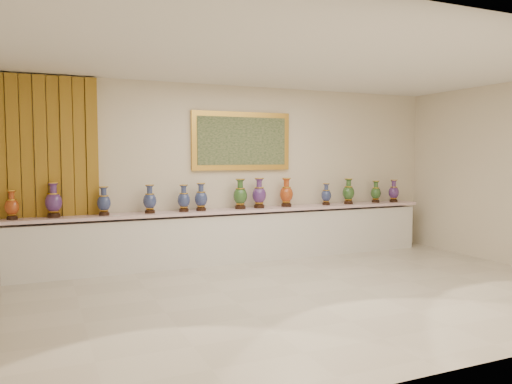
# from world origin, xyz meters

# --- Properties ---
(ground) EXTENTS (8.00, 8.00, 0.00)m
(ground) POSITION_xyz_m (0.00, 0.00, 0.00)
(ground) COLOR beige
(ground) RESTS_ON ground
(room) EXTENTS (8.00, 8.00, 8.00)m
(room) POSITION_xyz_m (-2.52, 2.44, 1.59)
(room) COLOR beige
(room) RESTS_ON ground
(counter) EXTENTS (7.28, 0.48, 0.90)m
(counter) POSITION_xyz_m (0.00, 2.27, 0.44)
(counter) COLOR white
(counter) RESTS_ON ground
(vase_0) EXTENTS (0.24, 0.24, 0.42)m
(vase_0) POSITION_xyz_m (-3.43, 2.23, 1.09)
(vase_0) COLOR black
(vase_0) RESTS_ON counter
(vase_1) EXTENTS (0.30, 0.30, 0.52)m
(vase_1) POSITION_xyz_m (-2.88, 2.27, 1.13)
(vase_1) COLOR black
(vase_1) RESTS_ON counter
(vase_2) EXTENTS (0.23, 0.23, 0.44)m
(vase_2) POSITION_xyz_m (-2.18, 2.23, 1.10)
(vase_2) COLOR black
(vase_2) RESTS_ON counter
(vase_3) EXTENTS (0.22, 0.22, 0.45)m
(vase_3) POSITION_xyz_m (-1.48, 2.23, 1.10)
(vase_3) COLOR black
(vase_3) RESTS_ON counter
(vase_4) EXTENTS (0.22, 0.22, 0.44)m
(vase_4) POSITION_xyz_m (-0.93, 2.24, 1.10)
(vase_4) COLOR black
(vase_4) RESTS_ON counter
(vase_5) EXTENTS (0.21, 0.21, 0.45)m
(vase_5) POSITION_xyz_m (-0.64, 2.26, 1.10)
(vase_5) COLOR black
(vase_5) RESTS_ON counter
(vase_6) EXTENTS (0.26, 0.26, 0.51)m
(vase_6) POSITION_xyz_m (0.06, 2.26, 1.13)
(vase_6) COLOR black
(vase_6) RESTS_ON counter
(vase_7) EXTENTS (0.24, 0.24, 0.52)m
(vase_7) POSITION_xyz_m (0.41, 2.27, 1.13)
(vase_7) COLOR black
(vase_7) RESTS_ON counter
(vase_8) EXTENTS (0.28, 0.28, 0.51)m
(vase_8) POSITION_xyz_m (0.94, 2.27, 1.13)
(vase_8) COLOR black
(vase_8) RESTS_ON counter
(vase_9) EXTENTS (0.20, 0.20, 0.40)m
(vase_9) POSITION_xyz_m (1.76, 2.26, 1.08)
(vase_9) COLOR black
(vase_9) RESTS_ON counter
(vase_10) EXTENTS (0.24, 0.24, 0.48)m
(vase_10) POSITION_xyz_m (2.23, 2.25, 1.11)
(vase_10) COLOR black
(vase_10) RESTS_ON counter
(vase_11) EXTENTS (0.24, 0.24, 0.42)m
(vase_11) POSITION_xyz_m (2.88, 2.27, 1.09)
(vase_11) COLOR black
(vase_11) RESTS_ON counter
(vase_12) EXTENTS (0.24, 0.24, 0.43)m
(vase_12) POSITION_xyz_m (3.26, 2.22, 1.09)
(vase_12) COLOR black
(vase_12) RESTS_ON counter
(label_card) EXTENTS (0.10, 0.06, 0.00)m
(label_card) POSITION_xyz_m (-2.01, 2.13, 0.90)
(label_card) COLOR white
(label_card) RESTS_ON counter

